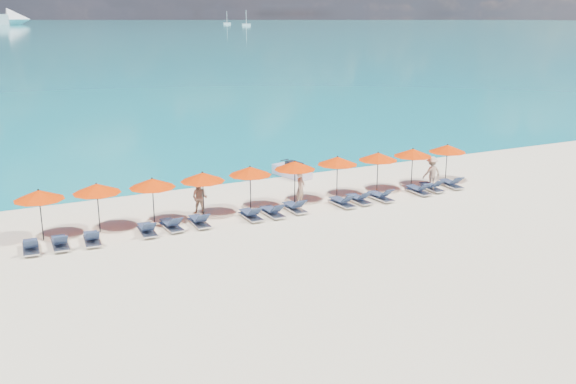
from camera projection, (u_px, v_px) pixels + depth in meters
name	position (u px, v px, depth m)	size (l,w,h in m)	color
ground	(319.00, 235.00, 28.15)	(1400.00, 1400.00, 0.00)	beige
sailboat_near	(246.00, 24.00, 511.06)	(6.70, 2.23, 12.28)	silver
sailboat_far	(227.00, 23.00, 583.08)	(6.42, 2.14, 11.76)	silver
jetski	(292.00, 171.00, 38.04)	(1.55, 2.74, 0.92)	silver
beachgoer_a	(301.00, 188.00, 32.43)	(0.63, 0.41, 1.72)	tan
beachgoer_b	(200.00, 198.00, 30.83)	(0.79, 0.46, 1.63)	tan
beachgoer_c	(432.00, 172.00, 35.51)	(1.14, 0.53, 1.77)	tan
umbrella_0	(39.00, 195.00, 26.93)	(2.10, 2.10, 2.28)	black
umbrella_1	(97.00, 188.00, 27.94)	(2.10, 2.10, 2.28)	black
umbrella_2	(152.00, 183.00, 28.82)	(2.10, 2.10, 2.28)	black
umbrella_3	(203.00, 177.00, 29.90)	(2.10, 2.10, 2.28)	black
umbrella_4	(250.00, 171.00, 31.04)	(2.10, 2.10, 2.28)	black
umbrella_5	(295.00, 165.00, 32.17)	(2.10, 2.10, 2.28)	black
umbrella_6	(337.00, 161.00, 33.21)	(2.10, 2.10, 2.28)	black
umbrella_7	(378.00, 156.00, 34.19)	(2.10, 2.10, 2.28)	black
umbrella_8	(413.00, 153.00, 35.15)	(2.10, 2.10, 2.28)	black
umbrella_9	(447.00, 148.00, 36.23)	(2.10, 2.10, 2.28)	black
lounger_0	(31.00, 247.00, 26.04)	(0.73, 1.74, 0.66)	silver
lounger_1	(60.00, 243.00, 26.48)	(0.69, 1.72, 0.66)	silver
lounger_2	(92.00, 238.00, 26.98)	(0.77, 1.75, 0.66)	silver
lounger_3	(147.00, 229.00, 28.11)	(0.72, 1.73, 0.66)	silver
lounger_4	(172.00, 225.00, 28.73)	(0.74, 1.74, 0.66)	silver
lounger_5	(199.00, 221.00, 29.24)	(0.63, 1.70, 0.66)	silver
lounger_6	(251.00, 215.00, 30.18)	(0.64, 1.71, 0.66)	silver
lounger_7	(273.00, 212.00, 30.64)	(0.67, 1.72, 0.66)	silver
lounger_8	(295.00, 207.00, 31.35)	(0.64, 1.71, 0.66)	silver
lounger_9	(342.00, 202.00, 32.23)	(0.72, 1.74, 0.66)	silver
lounger_10	(359.00, 199.00, 32.77)	(0.70, 1.73, 0.66)	silver
lounger_11	(381.00, 196.00, 33.24)	(0.73, 1.74, 0.66)	silver
lounger_12	(418.00, 190.00, 34.44)	(0.62, 1.70, 0.66)	silver
lounger_13	(432.00, 187.00, 35.05)	(0.71, 1.73, 0.66)	silver
lounger_14	(451.00, 183.00, 35.72)	(0.77, 1.75, 0.66)	silver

